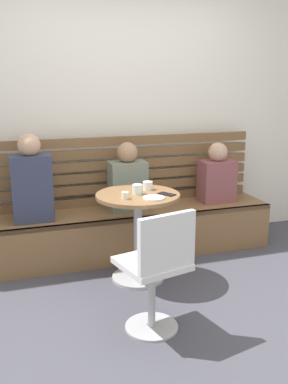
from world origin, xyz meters
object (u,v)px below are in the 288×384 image
Objects in this scene: person_child_left at (128,180)px; person_adult at (32,183)px; cup_ceramic_white at (148,186)px; plate_small at (154,198)px; booth_bench at (132,232)px; cup_espresso_small at (125,195)px; cafe_table at (138,220)px; phone_on_table at (167,194)px; cup_glass_short at (137,189)px; person_child_middle at (217,176)px; white_chair at (157,268)px.

person_adult is at bearing -175.87° from person_child_left.
cup_ceramic_white is 0.47× the size of plate_small.
person_adult reaches higher than booth_bench.
person_child_left reaches higher than cup_espresso_small.
person_child_left is at bearing 82.08° from cafe_table.
cup_espresso_small reaches higher than phone_on_table.
booth_bench is 3.57× the size of person_adult.
person_adult reaches higher than cafe_table.
plate_small is (-0.00, -0.74, 0.02)m from person_child_left.
person_adult is at bearing -177.60° from booth_bench.
cup_glass_short reaches higher than booth_bench.
person_child_middle reaches higher than booth_bench.
plate_small is (-0.93, -0.74, 0.05)m from person_child_middle.
phone_on_table is (0.09, -0.20, -0.03)m from cup_ceramic_white.
cup_ceramic_white reaches higher than plate_small.
white_chair is 1.12× the size of person_adult.
cup_ceramic_white is at bearing 40.88° from cafe_table.
person_child_left is (0.20, 1.38, 0.26)m from white_chair.
cup_glass_short is (-0.08, -0.57, 0.06)m from person_child_left.
booth_bench is 33.75× the size of cup_ceramic_white.
cup_ceramic_white is (0.13, 0.11, -0.01)m from cup_glass_short.
person_child_left reaches higher than booth_bench.
cup_espresso_small is (-0.22, -0.68, 0.05)m from person_child_left.
plate_small is at bearing -16.17° from cup_espresso_small.
cup_ceramic_white is (0.25, 0.92, 0.31)m from white_chair.
person_adult reaches higher than phone_on_table.
white_chair reaches higher than cafe_table.
phone_on_table is (1.01, -0.60, -0.04)m from person_adult.
cup_ceramic_white reaches higher than phone_on_table.
booth_bench is 0.71m from cup_ceramic_white.
person_child_middle reaches higher than cup_espresso_small.
plate_small is (-0.03, -0.72, 0.52)m from booth_bench.
person_child_left is at bearing 81.57° from white_chair.
booth_bench is 0.89m from plate_small.
person_adult is 1.18× the size of person_child_left.
person_adult is at bearing 147.53° from cafe_table.
cup_ceramic_white is at bearing 80.75° from plate_small.
person_adult is 1.17m from phone_on_table.
person_adult is 9.46× the size of cup_ceramic_white.
plate_small reaches higher than phone_on_table.
booth_bench is 4.23× the size of person_child_left.
cup_glass_short reaches higher than cup_espresso_small.
phone_on_table is (0.14, 0.08, -0.00)m from plate_small.
person_adult is at bearing 117.84° from phone_on_table.
phone_on_table is (0.22, -0.09, -0.04)m from cup_glass_short.
person_child_middle is at bearing -0.23° from person_child_left.
cafe_table is (-0.11, -0.54, 0.30)m from booth_bench.
cup_glass_short is 0.17m from cup_ceramic_white.
phone_on_table is (0.34, 0.72, 0.28)m from white_chair.
plate_small is at bearing 179.23° from phone_on_table.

